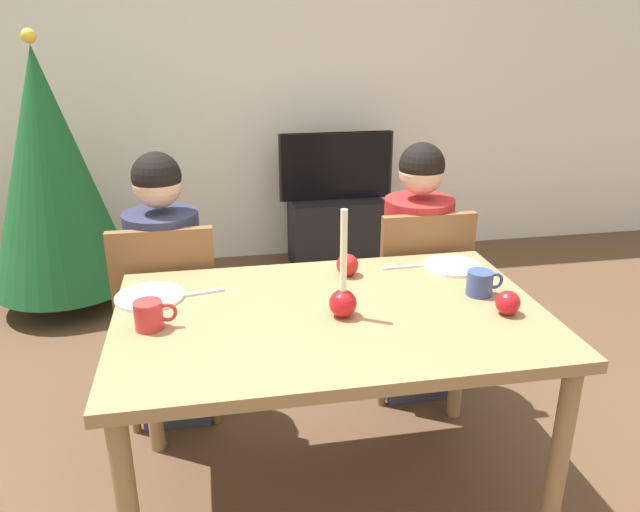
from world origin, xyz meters
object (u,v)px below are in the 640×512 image
(person_right_child, at_px, (415,277))
(apple_near_candle, at_px, (347,265))
(christmas_tree, at_px, (50,172))
(plate_right, at_px, (452,266))
(dining_table, at_px, (331,334))
(candle_centerpiece, at_px, (343,296))
(person_left_child, at_px, (168,295))
(apple_by_left_plate, at_px, (508,303))
(chair_left, at_px, (169,311))
(tv_stand, at_px, (336,231))
(mug_left, at_px, (150,315))
(chair_right, at_px, (417,291))
(tv, at_px, (336,166))
(plate_left, at_px, (149,297))
(mug_right, at_px, (480,283))

(person_right_child, relative_size, apple_near_candle, 14.11)
(christmas_tree, height_order, plate_right, christmas_tree)
(dining_table, bearing_deg, candle_centerpiece, -51.34)
(person_left_child, bearing_deg, apple_by_left_plate, -34.12)
(chair_left, xyz_separation_m, apple_by_left_plate, (1.12, -0.73, 0.28))
(plate_right, height_order, apple_near_candle, apple_near_candle)
(tv_stand, bearing_deg, apple_by_left_plate, -88.76)
(tv_stand, bearing_deg, mug_left, -114.93)
(plate_right, bearing_deg, chair_left, 164.13)
(chair_right, height_order, tv_stand, chair_right)
(chair_right, bearing_deg, apple_near_candle, -141.37)
(person_right_child, distance_m, tv_stand, 1.69)
(tv, distance_m, christmas_tree, 1.81)
(apple_near_candle, bearing_deg, person_right_child, 41.39)
(plate_left, bearing_deg, christmas_tree, 111.41)
(plate_left, bearing_deg, tv_stand, 62.27)
(dining_table, height_order, mug_left, mug_left)
(mug_left, bearing_deg, chair_left, 89.45)
(dining_table, bearing_deg, mug_left, -178.78)
(mug_left, bearing_deg, mug_right, 2.66)
(tv, height_order, mug_left, tv)
(christmas_tree, xyz_separation_m, mug_right, (1.79, -1.86, -0.04))
(tv, bearing_deg, chair_right, -89.60)
(person_left_child, distance_m, mug_left, 0.69)
(person_left_child, bearing_deg, chair_right, -1.72)
(christmas_tree, relative_size, mug_right, 12.17)
(chair_left, distance_m, person_right_child, 1.08)
(candle_centerpiece, relative_size, plate_left, 1.54)
(mug_right, bearing_deg, mug_left, -177.34)
(tv, relative_size, plate_left, 3.39)
(person_right_child, height_order, apple_by_left_plate, person_right_child)
(dining_table, xyz_separation_m, mug_left, (-0.57, -0.01, 0.13))
(chair_left, xyz_separation_m, mug_left, (-0.01, -0.62, 0.28))
(tv_stand, relative_size, apple_near_candle, 7.71)
(chair_right, xyz_separation_m, mug_right, (0.02, -0.57, 0.28))
(person_right_child, height_order, plate_right, person_right_child)
(person_left_child, relative_size, christmas_tree, 0.73)
(candle_centerpiece, height_order, apple_near_candle, candle_centerpiece)
(chair_left, relative_size, tv_stand, 1.41)
(person_left_child, distance_m, mug_right, 1.27)
(person_right_child, bearing_deg, apple_by_left_plate, -86.94)
(tv_stand, bearing_deg, christmas_tree, -167.29)
(person_left_child, xyz_separation_m, plate_left, (-0.03, -0.42, 0.19))
(plate_right, bearing_deg, tv, 90.92)
(christmas_tree, height_order, mug_left, christmas_tree)
(chair_left, bearing_deg, mug_right, -27.35)
(person_right_child, distance_m, apple_near_candle, 0.57)
(chair_right, distance_m, apple_by_left_plate, 0.78)
(plate_right, xyz_separation_m, mug_left, (-1.11, -0.31, 0.04))
(christmas_tree, distance_m, mug_left, 2.03)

